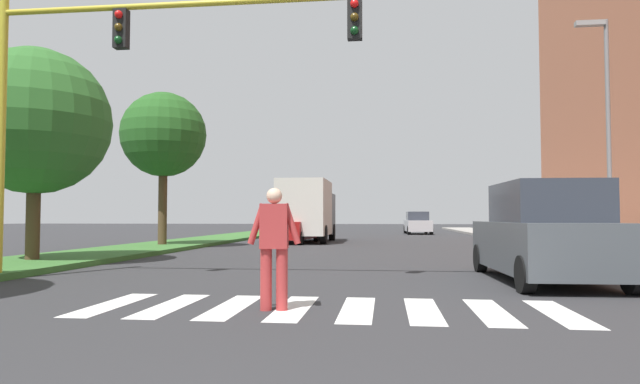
{
  "coord_description": "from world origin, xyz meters",
  "views": [
    {
      "loc": [
        0.84,
        -1.21,
        1.29
      ],
      "look_at": [
        -1.59,
        19.27,
        2.22
      ],
      "focal_mm": 30.9,
      "sensor_mm": 36.0,
      "label": 1
    }
  ],
  "objects_px": {
    "sedan_distant": "(418,224)",
    "tree_far": "(164,135)",
    "traffic_light_gantry": "(119,65)",
    "pedestrian_performer": "(274,242)",
    "suv_crossing": "(544,235)",
    "street_lamp_right": "(605,114)",
    "sedan_midblock": "(293,227)",
    "tree_mid": "(35,122)",
    "sedan_far_horizon": "(416,223)",
    "truck_box_delivery": "(307,210)"
  },
  "relations": [
    {
      "from": "pedestrian_performer",
      "to": "sedan_distant",
      "type": "relative_size",
      "value": 0.38
    },
    {
      "from": "tree_mid",
      "to": "sedan_far_horizon",
      "type": "height_order",
      "value": "tree_mid"
    },
    {
      "from": "tree_mid",
      "to": "suv_crossing",
      "type": "height_order",
      "value": "tree_mid"
    },
    {
      "from": "tree_mid",
      "to": "street_lamp_right",
      "type": "distance_m",
      "value": 17.1
    },
    {
      "from": "street_lamp_right",
      "to": "sedan_distant",
      "type": "bearing_deg",
      "value": 100.94
    },
    {
      "from": "tree_far",
      "to": "suv_crossing",
      "type": "height_order",
      "value": "tree_far"
    },
    {
      "from": "sedan_distant",
      "to": "sedan_far_horizon",
      "type": "relative_size",
      "value": 1.02
    },
    {
      "from": "sedan_distant",
      "to": "truck_box_delivery",
      "type": "distance_m",
      "value": 15.67
    },
    {
      "from": "suv_crossing",
      "to": "sedan_midblock",
      "type": "xyz_separation_m",
      "value": [
        -7.67,
        15.43,
        -0.12
      ]
    },
    {
      "from": "tree_far",
      "to": "sedan_midblock",
      "type": "bearing_deg",
      "value": 45.76
    },
    {
      "from": "suv_crossing",
      "to": "truck_box_delivery",
      "type": "xyz_separation_m",
      "value": [
        -7.11,
        16.47,
        0.7
      ]
    },
    {
      "from": "tree_far",
      "to": "truck_box_delivery",
      "type": "distance_m",
      "value": 8.49
    },
    {
      "from": "street_lamp_right",
      "to": "truck_box_delivery",
      "type": "bearing_deg",
      "value": 139.19
    },
    {
      "from": "sedan_midblock",
      "to": "sedan_far_horizon",
      "type": "height_order",
      "value": "sedan_midblock"
    },
    {
      "from": "suv_crossing",
      "to": "sedan_distant",
      "type": "height_order",
      "value": "suv_crossing"
    },
    {
      "from": "tree_far",
      "to": "sedan_midblock",
      "type": "relative_size",
      "value": 1.38
    },
    {
      "from": "street_lamp_right",
      "to": "sedan_distant",
      "type": "distance_m",
      "value": 24.5
    },
    {
      "from": "traffic_light_gantry",
      "to": "street_lamp_right",
      "type": "xyz_separation_m",
      "value": [
        12.36,
        8.0,
        0.24
      ]
    },
    {
      "from": "sedan_midblock",
      "to": "truck_box_delivery",
      "type": "distance_m",
      "value": 1.44
    },
    {
      "from": "street_lamp_right",
      "to": "sedan_far_horizon",
      "type": "relative_size",
      "value": 1.75
    },
    {
      "from": "traffic_light_gantry",
      "to": "sedan_midblock",
      "type": "height_order",
      "value": "traffic_light_gantry"
    },
    {
      "from": "pedestrian_performer",
      "to": "truck_box_delivery",
      "type": "bearing_deg",
      "value": 96.81
    },
    {
      "from": "tree_mid",
      "to": "tree_far",
      "type": "distance_m",
      "value": 8.26
    },
    {
      "from": "traffic_light_gantry",
      "to": "sedan_far_horizon",
      "type": "height_order",
      "value": "traffic_light_gantry"
    },
    {
      "from": "tree_far",
      "to": "sedan_midblock",
      "type": "distance_m",
      "value": 7.82
    },
    {
      "from": "sedan_far_horizon",
      "to": "tree_mid",
      "type": "bearing_deg",
      "value": -108.0
    },
    {
      "from": "pedestrian_performer",
      "to": "sedan_midblock",
      "type": "height_order",
      "value": "sedan_midblock"
    },
    {
      "from": "street_lamp_right",
      "to": "suv_crossing",
      "type": "distance_m",
      "value": 8.79
    },
    {
      "from": "tree_mid",
      "to": "tree_far",
      "type": "height_order",
      "value": "tree_far"
    },
    {
      "from": "tree_far",
      "to": "street_lamp_right",
      "type": "distance_m",
      "value": 16.65
    },
    {
      "from": "sedan_midblock",
      "to": "sedan_far_horizon",
      "type": "distance_m",
      "value": 25.89
    },
    {
      "from": "street_lamp_right",
      "to": "suv_crossing",
      "type": "xyz_separation_m",
      "value": [
        -3.87,
        -6.99,
        -3.66
      ]
    },
    {
      "from": "tree_mid",
      "to": "sedan_far_horizon",
      "type": "xyz_separation_m",
      "value": [
        12.3,
        37.87,
        -3.11
      ]
    },
    {
      "from": "truck_box_delivery",
      "to": "sedan_midblock",
      "type": "bearing_deg",
      "value": -118.12
    },
    {
      "from": "street_lamp_right",
      "to": "truck_box_delivery",
      "type": "height_order",
      "value": "street_lamp_right"
    },
    {
      "from": "traffic_light_gantry",
      "to": "sedan_distant",
      "type": "relative_size",
      "value": 1.98
    },
    {
      "from": "tree_mid",
      "to": "tree_far",
      "type": "bearing_deg",
      "value": 88.64
    },
    {
      "from": "traffic_light_gantry",
      "to": "pedestrian_performer",
      "type": "xyz_separation_m",
      "value": [
        3.82,
        -2.93,
        -3.42
      ]
    },
    {
      "from": "suv_crossing",
      "to": "sedan_midblock",
      "type": "bearing_deg",
      "value": 116.42
    },
    {
      "from": "pedestrian_performer",
      "to": "sedan_far_horizon",
      "type": "bearing_deg",
      "value": 84.32
    },
    {
      "from": "sedan_midblock",
      "to": "truck_box_delivery",
      "type": "relative_size",
      "value": 0.75
    },
    {
      "from": "tree_mid",
      "to": "traffic_light_gantry",
      "type": "bearing_deg",
      "value": -39.58
    },
    {
      "from": "street_lamp_right",
      "to": "sedan_midblock",
      "type": "relative_size",
      "value": 1.62
    },
    {
      "from": "sedan_distant",
      "to": "tree_far",
      "type": "bearing_deg",
      "value": -120.05
    },
    {
      "from": "street_lamp_right",
      "to": "sedan_midblock",
      "type": "bearing_deg",
      "value": 143.79
    },
    {
      "from": "traffic_light_gantry",
      "to": "tree_mid",
      "type": "bearing_deg",
      "value": 140.42
    },
    {
      "from": "sedan_midblock",
      "to": "pedestrian_performer",
      "type": "bearing_deg",
      "value": -81.22
    },
    {
      "from": "street_lamp_right",
      "to": "pedestrian_performer",
      "type": "height_order",
      "value": "street_lamp_right"
    },
    {
      "from": "tree_mid",
      "to": "street_lamp_right",
      "type": "xyz_separation_m",
      "value": [
        16.45,
        4.62,
        0.71
      ]
    },
    {
      "from": "tree_far",
      "to": "suv_crossing",
      "type": "xyz_separation_m",
      "value": [
        12.39,
        -10.58,
        -3.79
      ]
    }
  ]
}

